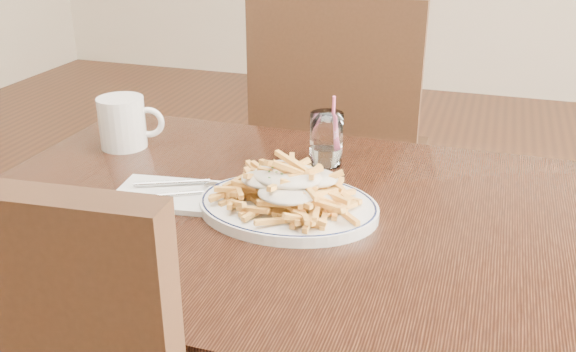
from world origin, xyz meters
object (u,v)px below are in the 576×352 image
(table, at_px, (290,247))
(chair_far, at_px, (339,143))
(fries_plate, at_px, (288,206))
(coffee_mug, at_px, (124,123))
(water_glass, at_px, (326,142))
(loaded_fries, at_px, (288,182))

(table, distance_m, chair_far, 0.79)
(table, bearing_deg, fries_plate, -91.34)
(table, xyz_separation_m, fries_plate, (-0.00, -0.01, 0.09))
(chair_far, distance_m, coffee_mug, 0.73)
(table, relative_size, coffee_mug, 8.58)
(fries_plate, height_order, water_glass, water_glass)
(coffee_mug, bearing_deg, chair_far, 59.97)
(table, xyz_separation_m, coffee_mug, (-0.44, 0.18, 0.13))
(chair_far, relative_size, coffee_mug, 7.35)
(water_glass, xyz_separation_m, coffee_mug, (-0.45, -0.04, 0.01))
(chair_far, height_order, loaded_fries, chair_far)
(chair_far, bearing_deg, table, -82.87)
(chair_far, height_order, fries_plate, chair_far)
(table, bearing_deg, loaded_fries, -91.34)
(loaded_fries, relative_size, water_glass, 1.59)
(table, height_order, coffee_mug, coffee_mug)
(table, relative_size, chair_far, 1.17)
(chair_far, xyz_separation_m, loaded_fries, (0.10, -0.79, 0.23))
(table, distance_m, coffee_mug, 0.50)
(water_glass, relative_size, coffee_mug, 1.07)
(fries_plate, xyz_separation_m, coffee_mug, (-0.44, 0.19, 0.05))
(water_glass, bearing_deg, chair_far, 100.46)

